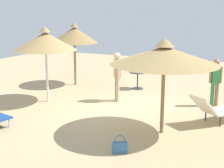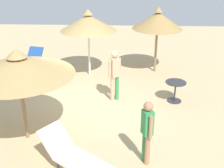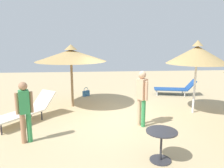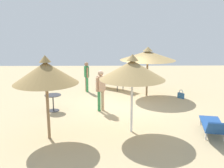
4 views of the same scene
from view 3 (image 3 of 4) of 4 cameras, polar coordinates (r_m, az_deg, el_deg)
The scene contains 9 objects.
ground at distance 7.86m, azimuth 2.40°, elevation -8.98°, with size 24.00×24.00×0.10m, color tan.
parasol_umbrella_near_right at distance 8.41m, azimuth 21.81°, elevation 7.26°, with size 2.22×2.22×2.73m.
parasol_umbrella_back at distance 8.79m, azimuth -10.93°, elevation 7.51°, with size 2.85×2.85×2.57m.
lounge_chair_near_left at distance 7.76m, azimuth -22.11°, elevation -6.48°, with size 2.22×1.91×0.89m.
lounge_chair_far_left at distance 11.29m, azimuth 16.70°, elevation -1.03°, with size 1.09×2.11×0.81m.
person_standing_center at distance 6.75m, azimuth 7.97°, elevation -2.84°, with size 0.41×0.34×1.78m.
person_standing_front at distance 6.05m, azimuth -22.34°, elevation -6.18°, with size 0.30×0.42×1.66m.
handbag at distance 10.71m, azimuth -6.95°, elevation -2.40°, with size 0.30×0.36×0.45m.
side_table_round at distance 5.05m, azimuth 13.07°, elevation -14.46°, with size 0.70×0.70×0.72m.
Camera 3 is at (-7.31, 0.96, 2.65)m, focal length 34.15 mm.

